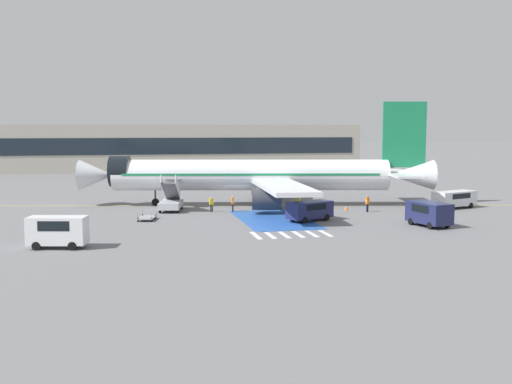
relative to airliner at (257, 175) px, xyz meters
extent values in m
plane|color=slate|center=(-2.60, -0.19, -3.51)|extent=(600.00, 600.00, 0.00)
cube|color=gold|center=(-0.75, 0.16, -3.51)|extent=(73.94, 15.49, 0.01)
cube|color=#2856A8|center=(-0.75, -10.82, -3.51)|extent=(6.61, 13.49, 0.01)
cube|color=silver|center=(-4.35, -19.10, -3.51)|extent=(0.44, 3.60, 0.01)
cube|color=silver|center=(-3.15, -19.10, -3.51)|extent=(0.44, 3.60, 0.01)
cube|color=silver|center=(-1.95, -19.10, -3.51)|extent=(0.44, 3.60, 0.01)
cube|color=silver|center=(-0.75, -19.10, -3.51)|extent=(0.44, 3.60, 0.01)
cube|color=silver|center=(0.45, -19.10, -3.51)|extent=(0.44, 3.60, 0.01)
cube|color=silver|center=(1.65, -19.10, -3.51)|extent=(0.44, 3.60, 0.01)
cylinder|color=silver|center=(-0.75, 0.16, 0.03)|extent=(31.53, 9.85, 3.54)
cone|color=silver|center=(-18.07, 3.74, 0.03)|extent=(4.52, 4.19, 3.47)
cone|color=silver|center=(17.26, -3.57, 0.03)|extent=(5.89, 4.41, 3.40)
cylinder|color=black|center=(-15.47, 3.20, 0.48)|extent=(2.81, 3.94, 3.58)
cube|color=#197A4C|center=(-0.75, 0.16, 0.21)|extent=(29.08, 9.40, 0.24)
cube|color=silver|center=(0.67, -8.66, -0.50)|extent=(5.27, 16.22, 0.44)
cylinder|color=#38383D|center=(-0.55, -6.92, -1.92)|extent=(3.45, 2.91, 2.34)
cube|color=silver|center=(4.06, 7.68, -0.50)|extent=(9.39, 16.48, 0.44)
cylinder|color=#38383D|center=(2.24, 6.57, -1.92)|extent=(3.45, 2.91, 2.34)
cube|color=#197A4C|center=(16.47, -3.41, 4.66)|extent=(4.93, 1.36, 7.48)
cube|color=silver|center=(15.27, -6.60, 0.21)|extent=(4.27, 6.20, 0.24)
cube|color=silver|center=(16.64, 0.00, 0.21)|extent=(4.27, 6.20, 0.24)
cylinder|color=#38383D|center=(-11.54, 2.39, -1.71)|extent=(0.20, 0.20, 2.77)
cylinder|color=black|center=(-11.54, 2.39, -3.09)|extent=(0.88, 0.44, 0.84)
cylinder|color=#38383D|center=(0.22, -2.98, -1.73)|extent=(0.24, 0.24, 2.46)
cylinder|color=black|center=(0.22, -2.98, -2.96)|extent=(1.20, 0.81, 1.10)
cylinder|color=#38383D|center=(1.38, 2.65, -1.73)|extent=(0.24, 0.24, 2.46)
cylinder|color=black|center=(1.38, 2.65, -2.96)|extent=(1.20, 0.81, 1.10)
cube|color=#ADB2BA|center=(-10.11, -2.37, -2.81)|extent=(3.13, 5.15, 0.70)
cylinder|color=black|center=(-10.69, -0.54, -3.16)|extent=(0.36, 0.73, 0.70)
cylinder|color=black|center=(-8.86, -0.92, -3.16)|extent=(0.36, 0.73, 0.70)
cylinder|color=black|center=(-11.37, -3.83, -3.16)|extent=(0.36, 0.73, 0.70)
cylinder|color=black|center=(-9.54, -4.21, -3.16)|extent=(0.36, 0.73, 0.70)
cube|color=#4C4C51|center=(-10.11, -2.37, -1.40)|extent=(2.24, 4.36, 2.27)
cube|color=#4C4C51|center=(-9.65, -0.14, -0.34)|extent=(1.84, 1.41, 0.12)
cube|color=silver|center=(-10.87, -2.22, -0.92)|extent=(0.97, 4.44, 2.97)
cube|color=silver|center=(-9.36, -2.53, -0.92)|extent=(0.97, 4.44, 2.97)
cube|color=#38383D|center=(8.46, 24.99, -2.73)|extent=(8.16, 3.14, 0.60)
cube|color=silver|center=(4.57, 25.31, -2.23)|extent=(1.96, 2.51, 1.60)
cube|color=black|center=(3.68, 25.38, -1.91)|extent=(0.20, 2.00, 0.70)
cylinder|color=#B7BCC4|center=(8.81, 24.97, -1.19)|extent=(5.69, 2.93, 2.49)
cylinder|color=gold|center=(8.81, 24.97, -1.19)|extent=(0.55, 2.56, 2.54)
cylinder|color=black|center=(4.82, 24.10, -3.03)|extent=(0.98, 0.36, 0.96)
cylinder|color=black|center=(5.02, 26.47, -3.03)|extent=(0.98, 0.36, 0.96)
cylinder|color=black|center=(8.80, 23.77, -3.03)|extent=(0.98, 0.36, 0.96)
cylinder|color=black|center=(9.00, 26.14, -3.03)|extent=(0.98, 0.36, 0.96)
cylinder|color=black|center=(11.02, 23.59, -3.03)|extent=(0.98, 0.36, 0.96)
cylinder|color=black|center=(11.21, 25.96, -3.03)|extent=(0.98, 0.36, 0.96)
cube|color=silver|center=(20.89, -7.10, -2.40)|extent=(5.61, 3.56, 1.59)
cube|color=black|center=(20.89, -7.10, -2.05)|extent=(3.38, 2.83, 0.57)
cylinder|color=black|center=(19.64, -8.49, -3.19)|extent=(0.67, 0.39, 0.64)
cylinder|color=black|center=(19.06, -6.76, -3.19)|extent=(0.67, 0.39, 0.64)
cylinder|color=black|center=(22.73, -7.45, -3.19)|extent=(0.67, 0.39, 0.64)
cylinder|color=black|center=(22.14, -5.72, -3.19)|extent=(0.67, 0.39, 0.64)
cube|color=#1E234C|center=(2.38, -12.51, -2.41)|extent=(4.96, 3.63, 1.56)
cube|color=black|center=(2.38, -12.51, -2.06)|extent=(3.09, 2.76, 0.56)
cylinder|color=black|center=(1.44, -13.88, -3.19)|extent=(0.66, 0.45, 0.64)
cylinder|color=black|center=(0.73, -12.36, -3.19)|extent=(0.66, 0.45, 0.64)
cylinder|color=black|center=(4.04, -12.65, -3.19)|extent=(0.66, 0.45, 0.64)
cylinder|color=black|center=(3.32, -11.14, -3.19)|extent=(0.66, 0.45, 0.64)
cube|color=silver|center=(-19.85, -21.12, -2.17)|extent=(4.52, 2.64, 2.05)
cube|color=black|center=(-19.85, -21.12, -1.72)|extent=(2.67, 2.25, 0.74)
cylinder|color=black|center=(-18.39, -20.62, -3.19)|extent=(0.67, 0.34, 0.64)
cylinder|color=black|center=(-18.74, -22.20, -3.19)|extent=(0.67, 0.34, 0.64)
cylinder|color=black|center=(-20.95, -20.05, -3.19)|extent=(0.67, 0.34, 0.64)
cylinder|color=black|center=(-21.31, -21.62, -3.19)|extent=(0.67, 0.34, 0.64)
cube|color=#1E234C|center=(12.01, -17.84, -2.25)|extent=(2.89, 4.57, 1.89)
cube|color=black|center=(12.01, -17.84, -1.83)|extent=(2.53, 2.71, 0.68)
cylinder|color=black|center=(13.21, -18.93, -3.19)|extent=(0.33, 0.67, 0.64)
cylinder|color=black|center=(11.34, -19.32, -3.19)|extent=(0.33, 0.67, 0.64)
cylinder|color=black|center=(12.67, -16.36, -3.19)|extent=(0.33, 0.67, 0.64)
cylinder|color=black|center=(10.81, -16.75, -3.19)|extent=(0.33, 0.67, 0.64)
cube|color=gray|center=(-12.89, -8.56, -3.25)|extent=(2.07, 2.88, 0.12)
cylinder|color=black|center=(-12.52, -9.72, -3.31)|extent=(0.19, 0.41, 0.40)
cylinder|color=black|center=(-13.76, -9.42, -3.31)|extent=(0.19, 0.41, 0.40)
cylinder|color=black|center=(-12.02, -7.70, -3.31)|extent=(0.19, 0.41, 0.40)
cylinder|color=black|center=(-13.26, -7.40, -3.31)|extent=(0.19, 0.41, 0.40)
cylinder|color=gray|center=(-12.50, -9.88, -2.92)|extent=(0.05, 0.05, 0.55)
cylinder|color=gray|center=(-13.84, -9.56, -2.92)|extent=(0.05, 0.05, 0.55)
cylinder|color=gray|center=(-11.94, -7.56, -2.92)|extent=(0.05, 0.05, 0.55)
cylinder|color=gray|center=(-13.28, -7.23, -2.92)|extent=(0.05, 0.05, 0.55)
cylinder|color=#191E38|center=(10.36, -7.73, -3.09)|extent=(0.14, 0.14, 0.85)
cylinder|color=#191E38|center=(10.21, -7.81, -3.09)|extent=(0.14, 0.14, 0.85)
cube|color=orange|center=(10.29, -7.77, -2.32)|extent=(0.47, 0.40, 0.67)
cube|color=silver|center=(10.29, -7.77, -2.32)|extent=(0.49, 0.41, 0.06)
sphere|color=#9E704C|center=(10.29, -7.77, -1.87)|extent=(0.23, 0.23, 0.23)
cylinder|color=#191E38|center=(3.84, -3.81, -3.10)|extent=(0.14, 0.14, 0.82)
cylinder|color=#191E38|center=(3.73, -3.68, -3.10)|extent=(0.14, 0.14, 0.82)
cube|color=yellow|center=(3.79, -3.74, -2.37)|extent=(0.44, 0.46, 0.65)
cube|color=silver|center=(3.79, -3.74, -2.37)|extent=(0.46, 0.47, 0.06)
sphere|color=tan|center=(3.79, -3.74, -1.93)|extent=(0.22, 0.22, 0.22)
cylinder|color=#2D2D33|center=(-5.88, -4.21, -3.11)|extent=(0.14, 0.14, 0.79)
cylinder|color=#2D2D33|center=(-6.05, -4.24, -3.11)|extent=(0.14, 0.14, 0.79)
cube|color=yellow|center=(-5.96, -4.23, -2.40)|extent=(0.45, 0.28, 0.63)
cube|color=silver|center=(-5.96, -4.23, -2.40)|extent=(0.46, 0.29, 0.06)
sphere|color=tan|center=(-5.96, -4.23, -1.98)|extent=(0.22, 0.22, 0.22)
cylinder|color=black|center=(-3.70, -4.38, -3.10)|extent=(0.14, 0.14, 0.82)
cylinder|color=black|center=(-3.70, -4.55, -3.10)|extent=(0.14, 0.14, 0.82)
cube|color=orange|center=(-3.70, -4.46, -2.36)|extent=(0.23, 0.43, 0.65)
cube|color=silver|center=(-3.70, -4.46, -2.36)|extent=(0.24, 0.44, 0.06)
sphere|color=tan|center=(-3.70, -4.46, -1.93)|extent=(0.22, 0.22, 0.22)
cone|color=orange|center=(8.61, -5.90, -3.27)|extent=(0.43, 0.43, 0.48)
cylinder|color=white|center=(8.61, -5.90, -3.25)|extent=(0.24, 0.24, 0.06)
cube|color=#B2AD9E|center=(-11.37, 62.55, 1.31)|extent=(93.86, 12.00, 9.65)
cube|color=#19232D|center=(-11.37, 56.50, 1.79)|extent=(90.11, 0.10, 3.38)
camera|label=1|loc=(-14.81, -66.98, 5.32)|focal=42.00mm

